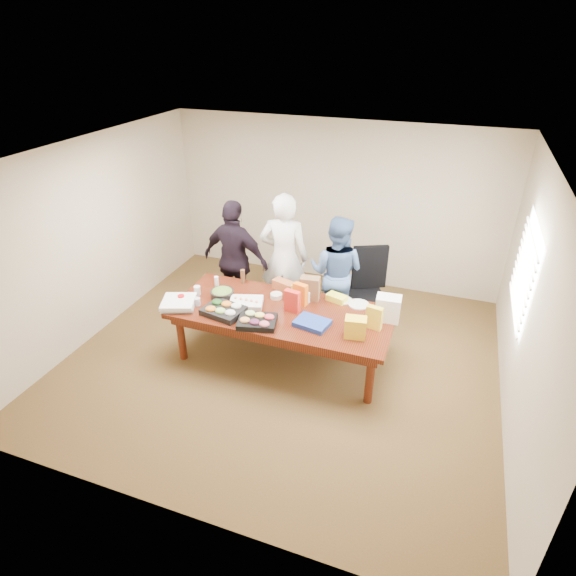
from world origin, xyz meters
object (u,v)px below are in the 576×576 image
at_px(conference_table, 282,335).
at_px(person_center, 284,258).
at_px(sheet_cake, 246,303).
at_px(salad_bowl, 222,294).
at_px(office_chair, 365,294).
at_px(person_right, 336,272).

height_order(conference_table, person_center, person_center).
xyz_separation_m(person_center, sheet_cake, (-0.14, -1.05, -0.19)).
distance_m(conference_table, salad_bowl, 0.96).
distance_m(sheet_cake, salad_bowl, 0.39).
height_order(person_center, sheet_cake, person_center).
bearing_deg(office_chair, conference_table, -153.51).
bearing_deg(salad_bowl, person_center, 61.83).
xyz_separation_m(office_chair, sheet_cake, (-1.34, -1.10, 0.20)).
height_order(office_chair, person_right, person_right).
bearing_deg(person_right, conference_table, 72.85).
bearing_deg(person_center, sheet_cake, 73.71).
bearing_deg(conference_table, salad_bowl, 177.28).
bearing_deg(sheet_cake, salad_bowl, 151.03).
bearing_deg(conference_table, sheet_cake, -175.22).
xyz_separation_m(person_center, salad_bowl, (-0.52, -0.97, -0.17)).
xyz_separation_m(person_center, person_right, (0.76, 0.08, -0.13)).
bearing_deg(sheet_cake, conference_table, -12.31).
relative_size(conference_table, person_right, 1.67).
relative_size(conference_table, person_center, 1.44).
bearing_deg(person_right, salad_bowl, 43.24).
xyz_separation_m(office_chair, salad_bowl, (-1.72, -1.02, 0.21)).
bearing_deg(sheet_cake, person_center, 65.56).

